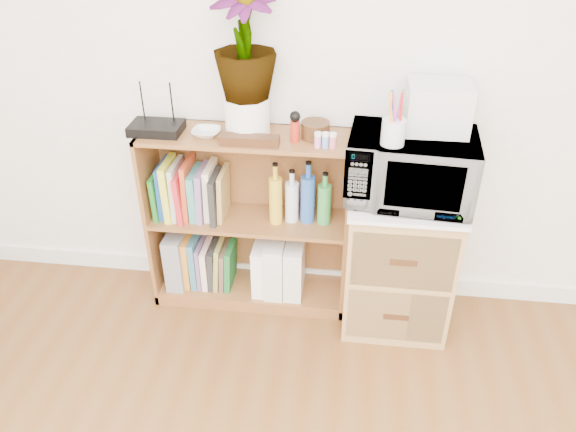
# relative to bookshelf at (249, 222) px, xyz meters

# --- Properties ---
(skirting_board) EXTENTS (4.00, 0.02, 0.10)m
(skirting_board) POSITION_rel_bookshelf_xyz_m (0.35, 0.14, -0.42)
(skirting_board) COLOR white
(skirting_board) RESTS_ON ground
(bookshelf) EXTENTS (1.00, 0.30, 0.95)m
(bookshelf) POSITION_rel_bookshelf_xyz_m (0.00, 0.00, 0.00)
(bookshelf) COLOR brown
(bookshelf) RESTS_ON ground
(wicker_unit) EXTENTS (0.50, 0.45, 0.70)m
(wicker_unit) POSITION_rel_bookshelf_xyz_m (0.75, -0.08, -0.12)
(wicker_unit) COLOR #9E7542
(wicker_unit) RESTS_ON ground
(microwave) EXTENTS (0.57, 0.41, 0.30)m
(microwave) POSITION_rel_bookshelf_xyz_m (0.75, -0.08, 0.40)
(microwave) COLOR white
(microwave) RESTS_ON wicker_unit
(pen_cup) EXTENTS (0.10, 0.10, 0.11)m
(pen_cup) POSITION_rel_bookshelf_xyz_m (0.65, -0.18, 0.60)
(pen_cup) COLOR silver
(pen_cup) RESTS_ON microwave
(small_appliance) EXTENTS (0.26, 0.22, 0.21)m
(small_appliance) POSITION_rel_bookshelf_xyz_m (0.84, -0.01, 0.65)
(small_appliance) COLOR silver
(small_appliance) RESTS_ON microwave
(router) EXTENTS (0.24, 0.16, 0.04)m
(router) POSITION_rel_bookshelf_xyz_m (-0.41, -0.02, 0.50)
(router) COLOR black
(router) RESTS_ON bookshelf
(white_bowl) EXTENTS (0.13, 0.13, 0.03)m
(white_bowl) POSITION_rel_bookshelf_xyz_m (-0.17, -0.03, 0.49)
(white_bowl) COLOR silver
(white_bowl) RESTS_ON bookshelf
(plant_pot) EXTENTS (0.20, 0.20, 0.17)m
(plant_pot) POSITION_rel_bookshelf_xyz_m (0.01, 0.02, 0.56)
(plant_pot) COLOR white
(plant_pot) RESTS_ON bookshelf
(potted_plant) EXTENTS (0.28, 0.28, 0.50)m
(potted_plant) POSITION_rel_bookshelf_xyz_m (0.01, 0.02, 0.90)
(potted_plant) COLOR #2B6B2D
(potted_plant) RESTS_ON plant_pot
(trinket_box) EXTENTS (0.26, 0.07, 0.04)m
(trinket_box) POSITION_rel_bookshelf_xyz_m (0.04, -0.10, 0.50)
(trinket_box) COLOR #381E0F
(trinket_box) RESTS_ON bookshelf
(kokeshi_doll) EXTENTS (0.04, 0.04, 0.10)m
(kokeshi_doll) POSITION_rel_bookshelf_xyz_m (0.23, -0.04, 0.52)
(kokeshi_doll) COLOR #AF2615
(kokeshi_doll) RESTS_ON bookshelf
(wooden_bowl) EXTENTS (0.13, 0.13, 0.08)m
(wooden_bowl) POSITION_rel_bookshelf_xyz_m (0.32, 0.01, 0.51)
(wooden_bowl) COLOR #3A220F
(wooden_bowl) RESTS_ON bookshelf
(paint_jars) EXTENTS (0.10, 0.04, 0.05)m
(paint_jars) POSITION_rel_bookshelf_xyz_m (0.37, -0.09, 0.50)
(paint_jars) COLOR #CB7096
(paint_jars) RESTS_ON bookshelf
(file_box) EXTENTS (0.09, 0.25, 0.31)m
(file_box) POSITION_rel_bookshelf_xyz_m (-0.39, 0.00, -0.25)
(file_box) COLOR gray
(file_box) RESTS_ON bookshelf
(magazine_holder_left) EXTENTS (0.09, 0.22, 0.28)m
(magazine_holder_left) POSITION_rel_bookshelf_xyz_m (0.06, -0.01, -0.27)
(magazine_holder_left) COLOR white
(magazine_holder_left) RESTS_ON bookshelf
(magazine_holder_mid) EXTENTS (0.10, 0.25, 0.31)m
(magazine_holder_mid) POSITION_rel_bookshelf_xyz_m (0.13, -0.01, -0.25)
(magazine_holder_mid) COLOR silver
(magazine_holder_mid) RESTS_ON bookshelf
(magazine_holder_right) EXTENTS (0.09, 0.24, 0.30)m
(magazine_holder_right) POSITION_rel_bookshelf_xyz_m (0.23, -0.01, -0.26)
(magazine_holder_right) COLOR silver
(magazine_holder_right) RESTS_ON bookshelf
(cookbooks) EXTENTS (0.35, 0.20, 0.30)m
(cookbooks) POSITION_rel_bookshelf_xyz_m (-0.29, 0.00, 0.16)
(cookbooks) COLOR #1C691E
(cookbooks) RESTS_ON bookshelf
(liquor_bottles) EXTENTS (0.30, 0.07, 0.31)m
(liquor_bottles) POSITION_rel_bookshelf_xyz_m (0.26, 0.00, 0.17)
(liquor_bottles) COLOR gold
(liquor_bottles) RESTS_ON bookshelf
(lower_books) EXTENTS (0.26, 0.19, 0.29)m
(lower_books) POSITION_rel_bookshelf_xyz_m (-0.23, 0.00, -0.28)
(lower_books) COLOR orange
(lower_books) RESTS_ON bookshelf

